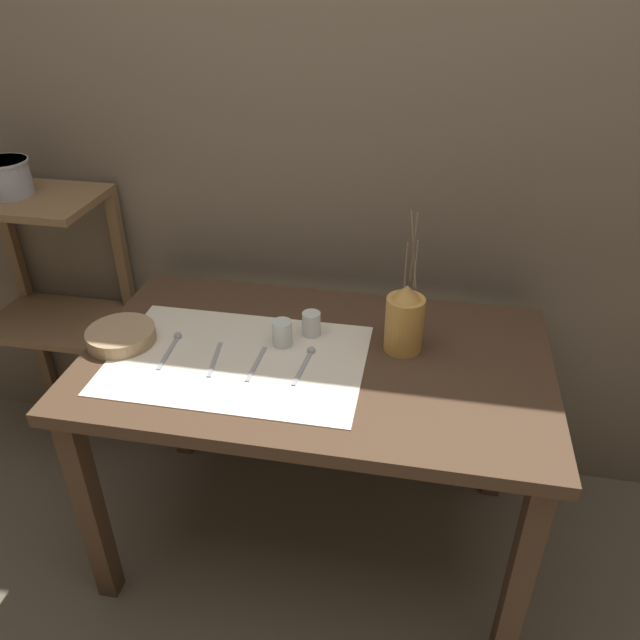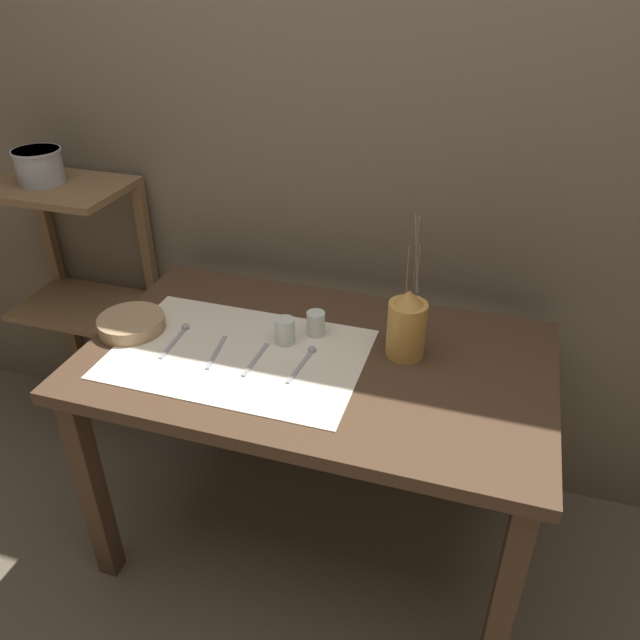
{
  "view_description": "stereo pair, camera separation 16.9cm",
  "coord_description": "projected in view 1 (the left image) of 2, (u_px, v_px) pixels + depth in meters",
  "views": [
    {
      "loc": [
        0.28,
        -1.41,
        1.76
      ],
      "look_at": [
        0.01,
        0.0,
        0.87
      ],
      "focal_mm": 35.0,
      "sensor_mm": 36.0,
      "label": 1
    },
    {
      "loc": [
        0.44,
        -1.37,
        1.76
      ],
      "look_at": [
        0.01,
        0.0,
        0.87
      ],
      "focal_mm": 35.0,
      "sensor_mm": 36.0,
      "label": 2
    }
  ],
  "objects": [
    {
      "name": "stone_wall_back",
      "position": [
        345.0,
        148.0,
        1.93
      ],
      "size": [
        7.0,
        0.06,
        2.4
      ],
      "color": "brown",
      "rests_on": "ground_plane"
    },
    {
      "name": "metal_pot_large",
      "position": [
        6.0,
        176.0,
        1.97
      ],
      "size": [
        0.16,
        0.16,
        0.11
      ],
      "color": "#939399",
      "rests_on": "wooden_shelf_unit"
    },
    {
      "name": "linen_cloth",
      "position": [
        237.0,
        359.0,
        1.74
      ],
      "size": [
        0.71,
        0.47,
        0.0
      ],
      "color": "beige",
      "rests_on": "wooden_table"
    },
    {
      "name": "spoon_outer",
      "position": [
        174.0,
        342.0,
        1.8
      ],
      "size": [
        0.03,
        0.18,
        0.02
      ],
      "color": "#939399",
      "rests_on": "wooden_table"
    },
    {
      "name": "knife_center",
      "position": [
        256.0,
        364.0,
        1.71
      ],
      "size": [
        0.02,
        0.16,
        0.0
      ],
      "color": "#939399",
      "rests_on": "wooden_table"
    },
    {
      "name": "glass_tumbler_far",
      "position": [
        311.0,
        324.0,
        1.83
      ],
      "size": [
        0.05,
        0.05,
        0.07
      ],
      "color": "silver",
      "rests_on": "wooden_table"
    },
    {
      "name": "spoon_inner",
      "position": [
        308.0,
        357.0,
        1.74
      ],
      "size": [
        0.03,
        0.18,
        0.02
      ],
      "color": "#939399",
      "rests_on": "wooden_table"
    },
    {
      "name": "ground_plane",
      "position": [
        316.0,
        535.0,
        2.15
      ],
      "size": [
        12.0,
        12.0,
        0.0
      ],
      "primitive_type": "plane",
      "color": "brown"
    },
    {
      "name": "wooden_bowl",
      "position": [
        121.0,
        336.0,
        1.8
      ],
      "size": [
        0.2,
        0.2,
        0.04
      ],
      "color": "#9E7F5B",
      "rests_on": "wooden_table"
    },
    {
      "name": "pitcher_with_flowers",
      "position": [
        404.0,
        320.0,
        1.74
      ],
      "size": [
        0.11,
        0.11,
        0.42
      ],
      "color": "#B7843D",
      "rests_on": "wooden_table"
    },
    {
      "name": "wooden_table",
      "position": [
        316.0,
        383.0,
        1.81
      ],
      "size": [
        1.31,
        0.77,
        0.75
      ],
      "color": "#422D1E",
      "rests_on": "ground_plane"
    },
    {
      "name": "glass_tumbler_near",
      "position": [
        282.0,
        333.0,
        1.78
      ],
      "size": [
        0.06,
        0.06,
        0.08
      ],
      "color": "silver",
      "rests_on": "wooden_table"
    },
    {
      "name": "wooden_shelf_unit",
      "position": [
        54.0,
        279.0,
        2.19
      ],
      "size": [
        0.46,
        0.32,
        1.05
      ],
      "color": "brown",
      "rests_on": "ground_plane"
    },
    {
      "name": "fork_outer",
      "position": [
        215.0,
        359.0,
        1.73
      ],
      "size": [
        0.03,
        0.16,
        0.0
      ],
      "color": "#939399",
      "rests_on": "wooden_table"
    }
  ]
}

